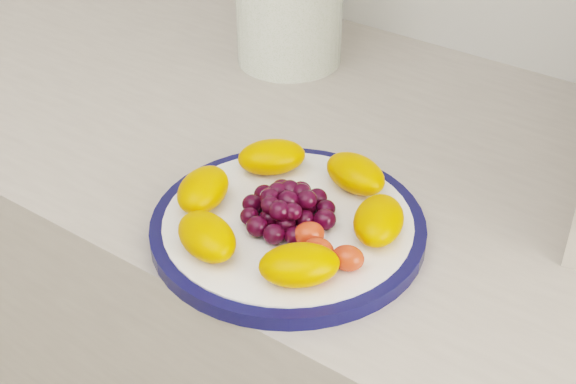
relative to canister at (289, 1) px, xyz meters
The scene contains 4 objects.
plate_rim 0.39m from the canister, 54.66° to the right, with size 0.27×0.27×0.01m, color #0A0D3B.
plate_face 0.39m from the canister, 54.66° to the right, with size 0.24×0.24×0.02m, color white.
canister is the anchor object (origin of this frame).
fruit_plate 0.39m from the canister, 54.57° to the right, with size 0.23×0.23×0.03m.
Camera 1 is at (0.32, 0.52, 1.39)m, focal length 50.00 mm.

